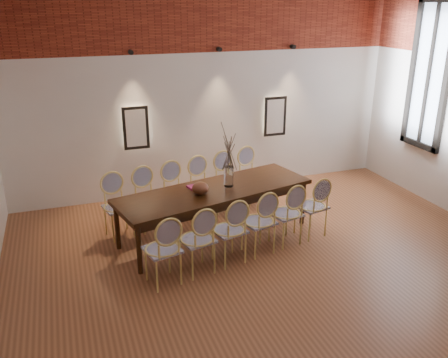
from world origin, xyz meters
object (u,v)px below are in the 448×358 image
object	(u,v)px
chair_near_a	(162,249)
chair_near_f	(311,206)
chair_near_e	(286,213)
chair_near_b	(197,239)
chair_far_b	(149,200)
bowl	(200,188)
chair_far_f	(252,176)
vase	(229,176)
chair_near_c	(229,230)
chair_far_c	(177,194)
chair_far_e	(229,182)
chair_near_d	(258,221)
chair_far_a	(118,207)
book	(197,186)
dining_table	(215,212)
chair_far_d	(204,188)

from	to	relation	value
chair_near_a	chair_near_f	bearing A→B (deg)	0.00
chair_near_e	chair_near_b	bearing A→B (deg)	180.00
chair_far_b	bowl	bearing A→B (deg)	119.73
chair_far_f	vase	world-z (taller)	vase
chair_near_c	chair_near_f	distance (m)	1.46
chair_near_e	chair_far_c	size ratio (longest dim) A/B	1.00
chair_far_c	chair_far_e	bearing A→B (deg)	-180.00
chair_far_e	bowl	distance (m)	1.33
chair_far_c	bowl	xyz separation A→B (m)	(0.15, -0.78, 0.37)
chair_near_e	chair_near_f	xyz separation A→B (m)	(0.47, 0.11, 0.00)
chair_near_d	chair_far_a	world-z (taller)	same
chair_near_d	bowl	distance (m)	0.94
chair_far_a	chair_far_c	size ratio (longest dim) A/B	1.00
chair_near_f	book	bearing A→B (deg)	146.02
chair_far_e	chair_near_f	bearing A→B (deg)	107.99
chair_near_f	chair_far_c	world-z (taller)	same
chair_far_c	book	bearing A→B (deg)	95.57
dining_table	bowl	size ratio (longest dim) A/B	12.16
chair_far_b	book	bearing A→B (deg)	134.44
chair_near_f	vase	world-z (taller)	vase
chair_far_d	vase	bearing A→B (deg)	89.79
chair_near_d	chair_near_e	xyz separation A→B (m)	(0.47, 0.11, 0.00)
chair_far_d	chair_far_b	bearing A→B (deg)	0.00
chair_near_b	chair_near_c	world-z (taller)	same
bowl	book	world-z (taller)	bowl
chair_near_f	vase	bearing A→B (deg)	142.48
chair_near_a	chair_far_e	size ratio (longest dim) A/B	1.00
chair_near_f	chair_far_b	bearing A→B (deg)	142.40
chair_near_f	bowl	xyz separation A→B (m)	(-1.61, 0.34, 0.37)
chair_near_d	book	xyz separation A→B (m)	(-0.64, 0.82, 0.30)
chair_far_e	book	distance (m)	1.11
chair_near_e	chair_far_c	bearing A→B (deg)	123.00
chair_near_b	chair_near_f	bearing A→B (deg)	0.00
chair_far_a	chair_far_b	size ratio (longest dim) A/B	1.00
chair_near_d	chair_near_f	distance (m)	0.97
chair_far_f	book	xyz separation A→B (m)	(-1.24, -0.86, 0.30)
chair_far_c	bowl	distance (m)	0.88
chair_near_a	chair_far_f	xyz separation A→B (m)	(2.03, 2.01, 0.00)
chair_near_a	chair_near_b	xyz separation A→B (m)	(0.47, 0.11, 0.00)
chair_far_b	chair_near_c	bearing A→B (deg)	107.99
chair_near_f	bowl	distance (m)	1.69
chair_near_e	chair_near_f	bearing A→B (deg)	0.00
chair_near_b	chair_far_b	world-z (taller)	same
dining_table	chair_far_d	bearing A→B (deg)	72.01
chair_far_c	chair_near_b	bearing A→B (deg)	72.01
chair_near_b	chair_near_e	size ratio (longest dim) A/B	1.00
chair_near_e	vase	size ratio (longest dim) A/B	3.13
dining_table	chair_near_c	xyz separation A→B (m)	(-0.07, -0.78, 0.09)
chair_near_b	chair_far_a	world-z (taller)	same
chair_far_f	vase	xyz separation A→B (m)	(-0.78, -0.95, 0.43)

